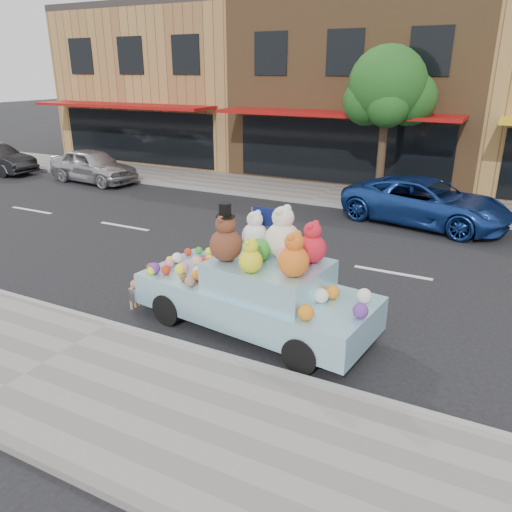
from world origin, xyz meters
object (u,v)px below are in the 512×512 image
Objects in this scene: street_tree at (388,93)px; car_blue at (426,202)px; car_silver at (93,166)px; art_car at (257,286)px.

car_blue is at bearing -48.53° from street_tree.
car_blue is at bearing -83.90° from car_silver.
car_blue is (1.92, -2.17, -3.01)m from street_tree.
street_tree is 1.29× the size of car_silver.
car_blue is (13.27, 0.08, -0.00)m from car_silver.
art_car is (-1.57, -8.15, 0.15)m from car_blue.
street_tree is 4.18m from car_blue.
car_silver is 0.86× the size of art_car.
car_silver is at bearing -168.76° from street_tree.
car_silver is (-11.35, -2.26, -3.01)m from street_tree.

